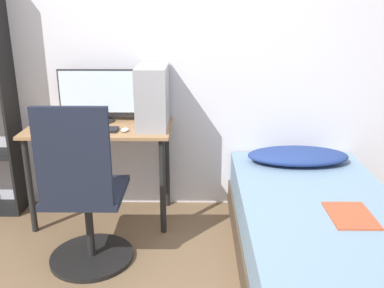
% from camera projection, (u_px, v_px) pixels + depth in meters
% --- Properties ---
extents(wall_back, '(8.00, 0.05, 2.50)m').
position_uv_depth(wall_back, '(143.00, 50.00, 3.22)').
color(wall_back, silver).
rests_on(wall_back, ground_plane).
extents(desk, '(1.04, 0.53, 0.73)m').
position_uv_depth(desk, '(100.00, 143.00, 3.15)').
color(desk, '#997047').
rests_on(desk, ground_plane).
extents(office_chair, '(0.54, 0.54, 1.07)m').
position_uv_depth(office_chair, '(85.00, 206.00, 2.61)').
color(office_chair, black).
rests_on(office_chair, ground_plane).
extents(bed, '(0.98, 2.02, 0.46)m').
position_uv_depth(bed, '(322.00, 244.00, 2.55)').
color(bed, '#4C3D2D').
rests_on(bed, ground_plane).
extents(pillow, '(0.74, 0.36, 0.11)m').
position_uv_depth(pillow, '(298.00, 156.00, 3.17)').
color(pillow, navy).
rests_on(pillow, bed).
extents(magazine, '(0.24, 0.32, 0.01)m').
position_uv_depth(magazine, '(351.00, 215.00, 2.39)').
color(magazine, '#B24C2D').
rests_on(magazine, bed).
extents(monitor, '(0.61, 0.20, 0.40)m').
position_uv_depth(monitor, '(99.00, 94.00, 3.18)').
color(monitor, black).
rests_on(monitor, desk).
extents(keyboard, '(0.36, 0.11, 0.02)m').
position_uv_depth(keyboard, '(93.00, 130.00, 3.00)').
color(keyboard, black).
rests_on(keyboard, desk).
extents(pc_tower, '(0.21, 0.44, 0.44)m').
position_uv_depth(pc_tower, '(153.00, 96.00, 3.06)').
color(pc_tower, '#99999E').
rests_on(pc_tower, desk).
extents(mouse, '(0.06, 0.09, 0.02)m').
position_uv_depth(mouse, '(125.00, 130.00, 3.00)').
color(mouse, silver).
rests_on(mouse, desk).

